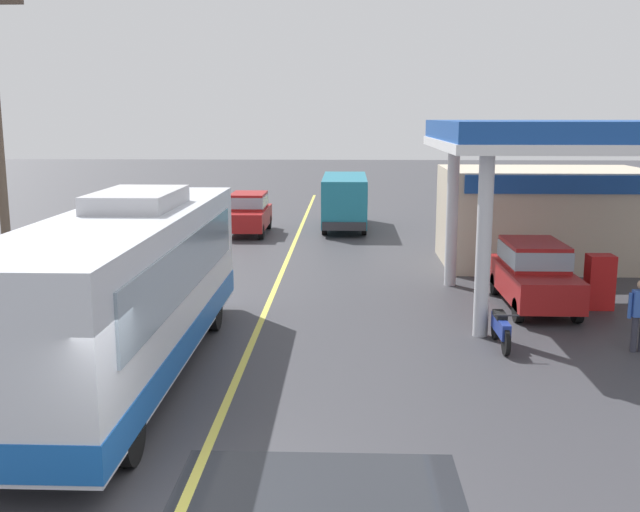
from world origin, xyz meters
TOP-DOWN VIEW (x-y plane):
  - ground at (0.00, 20.00)m, footprint 120.00×120.00m
  - lane_divider_stripe at (0.00, 15.00)m, footprint 0.16×50.00m
  - coach_bus_main at (-2.19, 5.22)m, footprint 2.60×11.04m
  - gas_station_roadside at (9.14, 15.16)m, footprint 9.10×11.95m
  - car_at_pump at (7.37, 11.08)m, footprint 1.70×4.20m
  - minibus_opposing_lane at (2.07, 25.42)m, footprint 2.04×6.13m
  - motorcycle_parked_forecourt at (5.74, 7.40)m, footprint 0.55×1.80m
  - pedestrian_near_pump at (7.97, 12.22)m, footprint 0.55×0.22m
  - pedestrian_by_shop at (8.76, 7.15)m, footprint 0.55×0.22m
  - car_trailing_behind_bus at (-2.23, 23.69)m, footprint 1.70×4.20m

SIDE VIEW (x-z plane):
  - ground at x=0.00m, z-range 0.00..0.00m
  - lane_divider_stripe at x=0.00m, z-range 0.00..0.01m
  - motorcycle_parked_forecourt at x=5.74m, z-range -0.02..0.90m
  - pedestrian_near_pump at x=7.97m, z-range 0.10..1.76m
  - pedestrian_by_shop at x=8.76m, z-range 0.10..1.76m
  - car_at_pump at x=7.37m, z-range 0.10..1.92m
  - car_trailing_behind_bus at x=-2.23m, z-range 0.10..1.92m
  - minibus_opposing_lane at x=2.07m, z-range 0.25..2.69m
  - coach_bus_main at x=-2.19m, z-range -0.12..3.56m
  - gas_station_roadside at x=9.14m, z-range 0.08..5.18m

